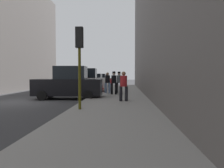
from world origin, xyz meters
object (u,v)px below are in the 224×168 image
Objects in this scene: pedestrian_in_jeans at (108,82)px; pedestrian_with_fedora at (114,82)px; fire_hydrant at (101,88)px; parked_dark_green_sedan at (102,79)px; traffic_light at (79,50)px; pedestrian_in_red_jacket at (124,85)px; pedestrian_with_beanie at (119,81)px; parked_white_van at (83,82)px; parked_gray_coupe at (92,82)px; parked_red_hatchback at (98,80)px; parked_black_suv at (69,84)px.

pedestrian_with_fedora is at bearing -62.59° from pedestrian_in_jeans.
parked_dark_green_sedan is at bearing 95.78° from fire_hydrant.
fire_hydrant is 0.20× the size of traffic_light.
pedestrian_with_beanie is at bearing 94.11° from pedestrian_in_red_jacket.
fire_hydrant is 1.87m from pedestrian_with_beanie.
parked_dark_green_sedan is 24.51m from pedestrian_in_red_jacket.
fire_hydrant is at bearing -30.96° from parked_white_van.
pedestrian_with_beanie reaches higher than parked_gray_coupe.
parked_red_hatchback is at bearing 100.54° from pedestrian_in_jeans.
pedestrian_with_beanie is at bearing -79.73° from parked_dark_green_sedan.
pedestrian_with_beanie is 1.37m from pedestrian_with_fedora.
pedestrian_in_jeans is at bearing 117.41° from pedestrian_with_fedora.
parked_gray_coupe is 1.01× the size of parked_dark_green_sedan.
parked_red_hatchback is 18.80m from pedestrian_in_red_jacket.
pedestrian_in_red_jacket is at bearing -29.79° from parked_black_suv.
pedestrian_with_beanie is (3.37, -18.62, 0.29)m from parked_dark_green_sedan.
parked_white_van reaches higher than pedestrian_with_fedora.
pedestrian_in_jeans is at bearing 53.13° from parked_black_suv.
pedestrian_with_fedora reaches higher than parked_dark_green_sedan.
pedestrian_with_beanie reaches higher than parked_dark_green_sedan.
parked_dark_green_sedan is at bearing 97.33° from pedestrian_in_jeans.
parked_dark_green_sedan is at bearing 90.00° from parked_red_hatchback.
fire_hydrant is 6.72m from pedestrian_in_red_jacket.
pedestrian_with_fedora is at bearing 100.24° from pedestrian_in_red_jacket.
parked_red_hatchback is 5.80m from parked_dark_green_sedan.
parked_white_van is 2.62× the size of pedestrian_with_fedora.
pedestrian_in_jeans is (0.62, -1.00, 0.61)m from fire_hydrant.
traffic_light reaches higher than pedestrian_with_fedora.
traffic_light is (1.85, -16.07, 1.91)m from parked_gray_coupe.
parked_white_van reaches higher than parked_gray_coupe.
parked_white_van reaches higher than pedestrian_with_beanie.
parked_white_van is 4.39m from pedestrian_with_fedora.
parked_gray_coupe is at bearing 114.53° from pedestrian_with_beanie.
pedestrian_in_red_jacket is (1.35, -5.39, 0.00)m from pedestrian_in_jeans.
traffic_light is 2.03× the size of pedestrian_with_beanie.
pedestrian_with_beanie is at bearing 12.23° from pedestrian_in_jeans.
traffic_light is 8.65m from pedestrian_in_jeans.
parked_dark_green_sedan is at bearing 90.00° from parked_gray_coupe.
parked_red_hatchback is 2.47× the size of pedestrian_in_red_jacket.
parked_black_suv reaches higher than pedestrian_in_red_jacket.
traffic_light is at bearing -70.53° from parked_black_suv.
parked_red_hatchback is at bearing 90.00° from parked_black_suv.
pedestrian_in_red_jacket is (3.77, -2.16, 0.07)m from parked_black_suv.
pedestrian_in_red_jacket is at bearing -63.21° from parked_white_van.
parked_dark_green_sedan is (0.00, 16.74, -0.18)m from parked_white_van.
pedestrian_in_jeans is (2.42, -13.02, 0.26)m from parked_red_hatchback.
fire_hydrant is at bearing 119.51° from pedestrian_with_fedora.
fire_hydrant is 0.41× the size of pedestrian_in_red_jacket.
pedestrian_with_beanie is (3.37, -7.39, 0.29)m from parked_gray_coupe.
parked_gray_coupe is at bearing 96.58° from traffic_light.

